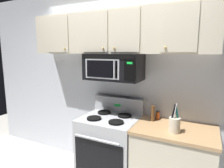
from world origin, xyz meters
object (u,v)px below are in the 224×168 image
object	(u,v)px
stove_range	(110,148)
over_range_microwave	(114,67)
salt_shaker	(174,120)
spice_jar	(158,115)
utensil_crock_cream	(175,124)
pepper_mill	(153,113)

from	to	relation	value
stove_range	over_range_microwave	size ratio (longest dim) A/B	1.47
salt_shaker	spice_jar	distance (m)	0.24
stove_range	salt_shaker	xyz separation A→B (m)	(0.81, 0.13, 0.48)
salt_shaker	spice_jar	xyz separation A→B (m)	(-0.23, 0.09, 0.00)
utensil_crock_cream	salt_shaker	world-z (taller)	utensil_crock_cream
over_range_microwave	spice_jar	size ratio (longest dim) A/B	6.72
salt_shaker	pepper_mill	xyz separation A→B (m)	(-0.27, -0.00, 0.05)
pepper_mill	utensil_crock_cream	bearing A→B (deg)	-38.73
stove_range	spice_jar	bearing A→B (deg)	21.15
pepper_mill	spice_jar	distance (m)	0.11
stove_range	spice_jar	distance (m)	0.80
utensil_crock_cream	salt_shaker	xyz separation A→B (m)	(-0.04, 0.25, -0.04)
over_range_microwave	pepper_mill	world-z (taller)	over_range_microwave
stove_range	over_range_microwave	bearing A→B (deg)	90.14
stove_range	pepper_mill	bearing A→B (deg)	13.67
over_range_microwave	salt_shaker	size ratio (longest dim) A/B	7.17
stove_range	pepper_mill	distance (m)	0.78
spice_jar	pepper_mill	bearing A→B (deg)	-113.52
utensil_crock_cream	spice_jar	xyz separation A→B (m)	(-0.26, 0.34, -0.04)
stove_range	utensil_crock_cream	distance (m)	1.01
stove_range	spice_jar	size ratio (longest dim) A/B	9.90
stove_range	over_range_microwave	xyz separation A→B (m)	(-0.00, 0.12, 1.11)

